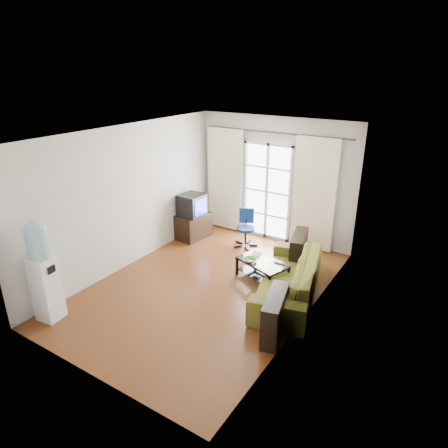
% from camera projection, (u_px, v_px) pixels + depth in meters
% --- Properties ---
extents(floor, '(5.20, 5.20, 0.00)m').
position_uv_depth(floor, '(208.00, 286.00, 7.12)').
color(floor, brown).
rests_on(floor, ground).
extents(ceiling, '(5.20, 5.20, 0.00)m').
position_uv_depth(ceiling, '(205.00, 133.00, 6.11)').
color(ceiling, white).
rests_on(ceiling, wall_back).
extents(wall_back, '(3.60, 0.02, 2.70)m').
position_uv_depth(wall_back, '(275.00, 180.00, 8.66)').
color(wall_back, silver).
rests_on(wall_back, floor).
extents(wall_front, '(3.60, 0.02, 2.70)m').
position_uv_depth(wall_front, '(78.00, 283.00, 4.58)').
color(wall_front, silver).
rests_on(wall_front, floor).
extents(wall_left, '(0.02, 5.20, 2.70)m').
position_uv_depth(wall_left, '(128.00, 198.00, 7.51)').
color(wall_left, silver).
rests_on(wall_left, floor).
extents(wall_right, '(0.02, 5.20, 2.70)m').
position_uv_depth(wall_right, '(310.00, 239.00, 5.72)').
color(wall_right, silver).
rests_on(wall_right, floor).
extents(french_door, '(1.16, 0.06, 2.15)m').
position_uv_depth(french_door, '(267.00, 192.00, 8.79)').
color(french_door, white).
rests_on(french_door, wall_back).
extents(curtain_rod, '(3.30, 0.04, 0.04)m').
position_uv_depth(curtain_rod, '(275.00, 132.00, 8.19)').
color(curtain_rod, '#4C3F2D').
rests_on(curtain_rod, wall_back).
extents(curtain_left, '(0.90, 0.07, 2.35)m').
position_uv_depth(curtain_left, '(225.00, 180.00, 9.21)').
color(curtain_left, '#FFF7CD').
rests_on(curtain_left, curtain_rod).
extents(curtain_right, '(0.90, 0.07, 2.35)m').
position_uv_depth(curtain_right, '(314.00, 195.00, 8.15)').
color(curtain_right, '#FFF7CD').
rests_on(curtain_right, curtain_rod).
extents(radiator, '(0.64, 0.12, 0.64)m').
position_uv_depth(radiator, '(304.00, 232.00, 8.56)').
color(radiator, gray).
rests_on(radiator, floor).
extents(sofa, '(2.70, 1.96, 0.66)m').
position_uv_depth(sofa, '(288.00, 277.00, 6.75)').
color(sofa, brown).
rests_on(sofa, floor).
extents(coffee_table, '(1.05, 0.81, 0.38)m').
position_uv_depth(coffee_table, '(262.00, 268.00, 7.25)').
color(coffee_table, silver).
rests_on(coffee_table, floor).
extents(bowl, '(0.35, 0.35, 0.06)m').
position_uv_depth(bowl, '(250.00, 260.00, 7.19)').
color(bowl, '#338E56').
rests_on(bowl, coffee_table).
extents(book, '(0.26, 0.30, 0.02)m').
position_uv_depth(book, '(251.00, 254.00, 7.46)').
color(book, maroon).
rests_on(book, coffee_table).
extents(remote, '(0.18, 0.05, 0.02)m').
position_uv_depth(remote, '(279.00, 263.00, 7.11)').
color(remote, black).
rests_on(remote, coffee_table).
extents(tv_stand, '(0.59, 0.81, 0.56)m').
position_uv_depth(tv_stand, '(193.00, 226.00, 9.04)').
color(tv_stand, black).
rests_on(tv_stand, floor).
extents(crt_tv, '(0.55, 0.54, 0.48)m').
position_uv_depth(crt_tv, '(191.00, 205.00, 8.81)').
color(crt_tv, black).
rests_on(crt_tv, tv_stand).
extents(task_chair, '(0.72, 0.72, 0.81)m').
position_uv_depth(task_chair, '(246.00, 235.00, 8.65)').
color(task_chair, black).
rests_on(task_chair, floor).
extents(water_cooler, '(0.38, 0.37, 1.63)m').
position_uv_depth(water_cooler, '(43.00, 269.00, 5.93)').
color(water_cooler, silver).
rests_on(water_cooler, floor).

